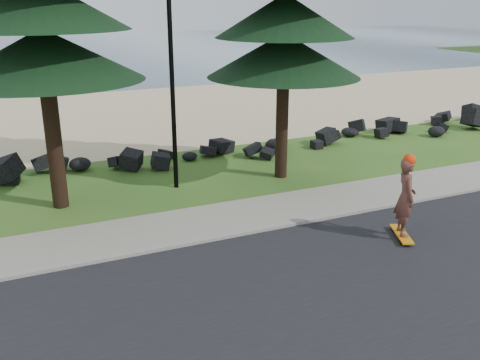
{
  "coord_description": "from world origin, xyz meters",
  "views": [
    {
      "loc": [
        -4.63,
        -12.06,
        5.67
      ],
      "look_at": [
        0.76,
        0.0,
        1.13
      ],
      "focal_mm": 40.0,
      "sensor_mm": 36.0,
      "label": 1
    }
  ],
  "objects": [
    {
      "name": "sidewalk",
      "position": [
        0.0,
        0.2,
        0.04
      ],
      "size": [
        160.0,
        2.0,
        0.08
      ],
      "primitive_type": "cube",
      "color": "gray",
      "rests_on": "ground"
    },
    {
      "name": "ground",
      "position": [
        0.0,
        0.0,
        0.0
      ],
      "size": [
        160.0,
        160.0,
        0.0
      ],
      "primitive_type": "plane",
      "color": "#2C591C",
      "rests_on": "ground"
    },
    {
      "name": "beach_sand",
      "position": [
        0.0,
        14.5,
        0.01
      ],
      "size": [
        160.0,
        15.0,
        0.01
      ],
      "primitive_type": "cube",
      "color": "#CAB387",
      "rests_on": "ground"
    },
    {
      "name": "ocean",
      "position": [
        0.0,
        51.0,
        0.0
      ],
      "size": [
        160.0,
        58.0,
        0.01
      ],
      "primitive_type": "cube",
      "color": "#334B62",
      "rests_on": "ground"
    },
    {
      "name": "seawall_boulders",
      "position": [
        0.0,
        5.6,
        0.0
      ],
      "size": [
        60.0,
        2.4,
        1.1
      ],
      "primitive_type": null,
      "color": "black",
      "rests_on": "ground"
    },
    {
      "name": "kerb",
      "position": [
        0.0,
        -0.9,
        0.05
      ],
      "size": [
        160.0,
        0.2,
        0.1
      ],
      "primitive_type": "cube",
      "color": "gray",
      "rests_on": "ground"
    },
    {
      "name": "lamp_post",
      "position": [
        0.0,
        3.2,
        4.13
      ],
      "size": [
        0.25,
        0.14,
        8.14
      ],
      "color": "black",
      "rests_on": "ground"
    },
    {
      "name": "road",
      "position": [
        0.0,
        -4.5,
        0.01
      ],
      "size": [
        160.0,
        7.0,
        0.02
      ],
      "primitive_type": "cube",
      "color": "black",
      "rests_on": "ground"
    },
    {
      "name": "skateboarder",
      "position": [
        3.95,
        -2.69,
        1.08
      ],
      "size": [
        0.72,
        1.18,
        2.16
      ],
      "rotation": [
        0.0,
        0.0,
        1.16
      ],
      "color": "orange",
      "rests_on": "ground"
    }
  ]
}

